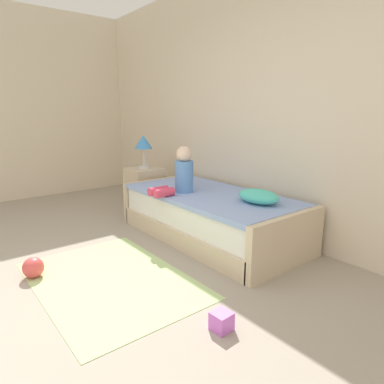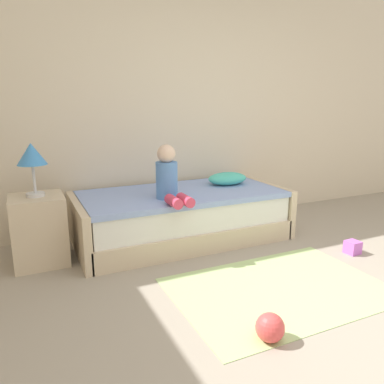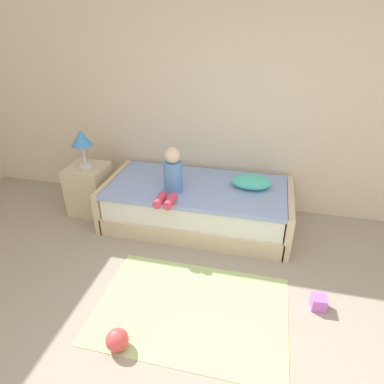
{
  "view_description": "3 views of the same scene",
  "coord_description": "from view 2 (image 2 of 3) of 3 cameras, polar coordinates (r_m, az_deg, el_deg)",
  "views": [
    {
      "loc": [
        2.24,
        -0.36,
        1.36
      ],
      "look_at": [
        -0.42,
        1.75,
        0.55
      ],
      "focal_mm": 31.74,
      "sensor_mm": 36.0,
      "label": 1
    },
    {
      "loc": [
        -1.87,
        -1.35,
        1.38
      ],
      "look_at": [
        -0.42,
        1.75,
        0.55
      ],
      "focal_mm": 35.03,
      "sensor_mm": 36.0,
      "label": 2
    },
    {
      "loc": [
        0.29,
        -1.27,
        2.24
      ],
      "look_at": [
        -0.42,
        1.75,
        0.55
      ],
      "focal_mm": 31.43,
      "sensor_mm": 36.0,
      "label": 3
    }
  ],
  "objects": [
    {
      "name": "toy_block",
      "position": [
        3.82,
        23.26,
        -7.74
      ],
      "size": [
        0.13,
        0.13,
        0.12
      ],
      "primitive_type": "cube",
      "rotation": [
        0.0,
        0.0,
        0.05
      ],
      "color": "#CC66D8",
      "rests_on": "ground"
    },
    {
      "name": "toy_ball",
      "position": [
        2.38,
        11.79,
        -19.55
      ],
      "size": [
        0.17,
        0.17,
        0.17
      ],
      "primitive_type": "sphere",
      "color": "#E54C4C",
      "rests_on": "ground"
    },
    {
      "name": "area_rug",
      "position": [
        2.99,
        13.21,
        -14.13
      ],
      "size": [
        1.6,
        1.1,
        0.01
      ],
      "primitive_type": "cube",
      "color": "#B2D189",
      "rests_on": "ground"
    },
    {
      "name": "child_figure",
      "position": [
        3.42,
        -3.58,
        2.22
      ],
      "size": [
        0.2,
        0.51,
        0.5
      ],
      "color": "#598CD1",
      "rests_on": "bed"
    },
    {
      "name": "ground_plane",
      "position": [
        2.69,
        26.23,
        -18.77
      ],
      "size": [
        9.2,
        9.2,
        0.0
      ],
      "primitive_type": "plane",
      "color": "#9E9384"
    },
    {
      "name": "nightstand",
      "position": [
        3.5,
        -22.26,
        -5.37
      ],
      "size": [
        0.44,
        0.44,
        0.6
      ],
      "primitive_type": "cube",
      "color": "beige",
      "rests_on": "ground"
    },
    {
      "name": "table_lamp",
      "position": [
        3.36,
        -23.22,
        4.96
      ],
      "size": [
        0.24,
        0.24,
        0.45
      ],
      "color": "silver",
      "rests_on": "nightstand"
    },
    {
      "name": "pillow",
      "position": [
        4.09,
        5.4,
        2.06
      ],
      "size": [
        0.44,
        0.3,
        0.13
      ],
      "primitive_type": "ellipsoid",
      "color": "#4CCCBC",
      "rests_on": "bed"
    },
    {
      "name": "bed",
      "position": [
        3.82,
        -1.59,
        -3.63
      ],
      "size": [
        2.11,
        1.0,
        0.5
      ],
      "color": "beige",
      "rests_on": "ground"
    },
    {
      "name": "wall_rear",
      "position": [
        4.37,
        0.35,
        14.54
      ],
      "size": [
        7.2,
        0.1,
        2.9
      ],
      "primitive_type": "cube",
      "color": "beige",
      "rests_on": "ground"
    }
  ]
}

